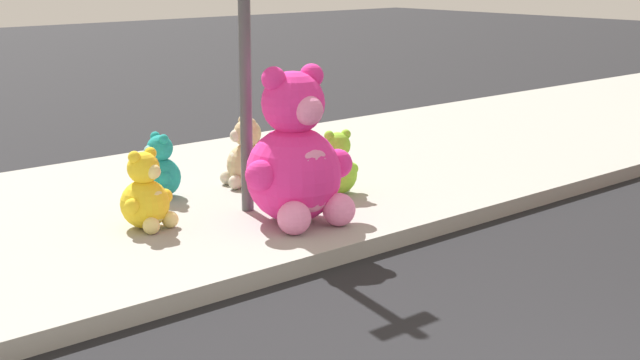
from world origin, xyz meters
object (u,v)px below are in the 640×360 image
(sign_pole, at_px, (244,24))
(plush_yellow, at_px, (146,197))
(plush_teal, at_px, (159,172))
(plush_lime, at_px, (337,168))
(plush_pink_large, at_px, (296,161))
(plush_tan, at_px, (246,158))

(sign_pole, xyz_separation_m, plush_yellow, (-1.00, 0.12, -1.42))
(plush_teal, distance_m, plush_lime, 1.72)
(sign_pole, bearing_deg, plush_lime, -4.38)
(plush_pink_large, height_order, plush_tan, plush_pink_large)
(plush_yellow, relative_size, plush_tan, 0.98)
(sign_pole, height_order, plush_pink_large, sign_pole)
(plush_pink_large, bearing_deg, sign_pole, 97.98)
(plush_teal, bearing_deg, plush_pink_large, -74.65)
(plush_tan, bearing_deg, plush_teal, 169.09)
(plush_yellow, height_order, plush_tan, plush_tan)
(plush_yellow, bearing_deg, plush_lime, -5.56)
(sign_pole, bearing_deg, plush_teal, 109.67)
(sign_pole, height_order, plush_teal, sign_pole)
(sign_pole, relative_size, plush_lime, 5.02)
(plush_tan, bearing_deg, plush_yellow, -157.35)
(plush_pink_large, relative_size, plush_tan, 1.95)
(plush_tan, bearing_deg, plush_lime, -61.66)
(plush_pink_large, relative_size, plush_yellow, 1.99)
(sign_pole, distance_m, plush_pink_large, 1.29)
(plush_lime, bearing_deg, plush_yellow, 174.44)
(plush_yellow, height_order, plush_lime, plush_yellow)
(sign_pole, distance_m, plush_teal, 1.76)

